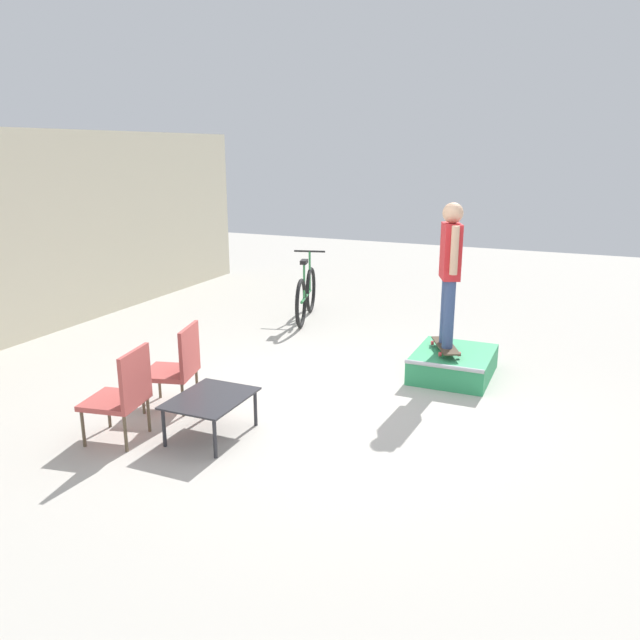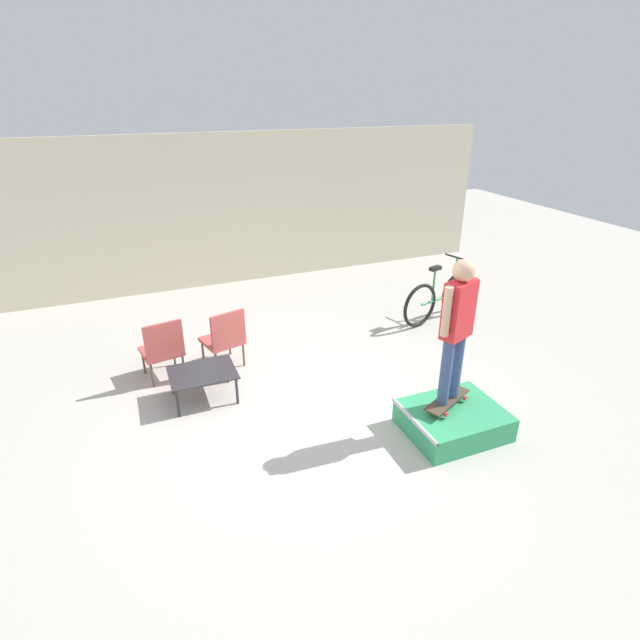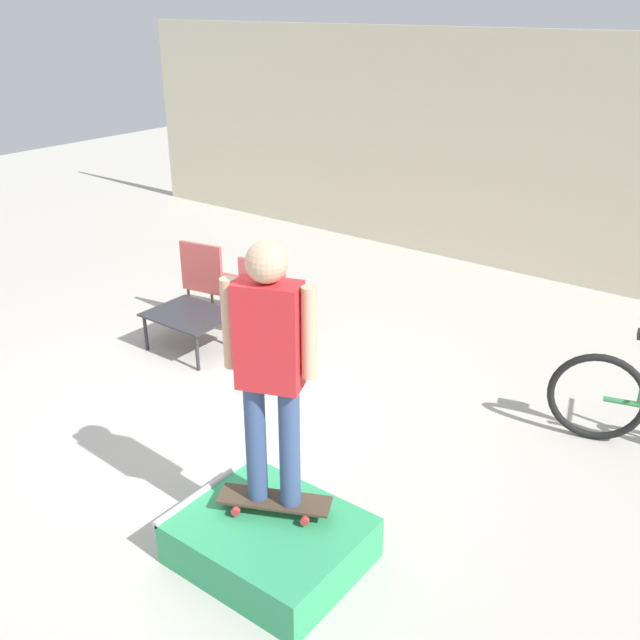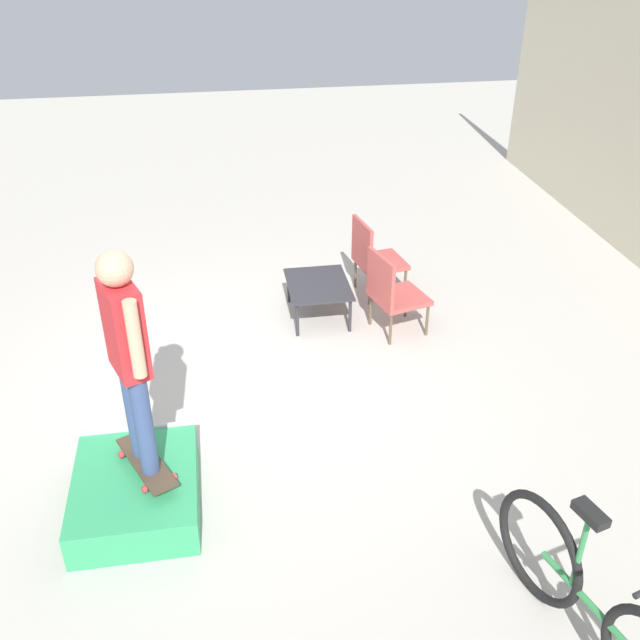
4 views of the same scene
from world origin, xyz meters
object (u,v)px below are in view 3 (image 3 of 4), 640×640
Objects in this scene: skate_ramp_box at (270,540)px; patio_chair_right at (269,295)px; patio_chair_left at (210,277)px; person_skater at (270,358)px; skateboard_on_ramp at (274,500)px; coffee_table at (190,318)px.

skate_ramp_box is 1.24× the size of patio_chair_right.
patio_chair_left is at bearing 140.20° from skate_ramp_box.
person_skater is at bearing 116.20° from patio_chair_right.
skate_ramp_box is 1.27m from person_skater.
skateboard_on_ramp is 1.03m from person_skater.
patio_chair_right is (-2.12, 2.42, 0.11)m from skateboard_on_ramp.
patio_chair_left is 0.86m from patio_chair_right.
person_skater reaches higher than skate_ramp_box.
skate_ramp_box is 3.19m from coffee_table.
person_skater is at bearing 1.22° from skateboard_on_ramp.
patio_chair_right reaches higher than skateboard_on_ramp.
patio_chair_left reaches higher than skate_ramp_box.
patio_chair_right is (-2.12, 2.42, -0.92)m from person_skater.
skate_ramp_box is 0.66× the size of person_skater.
coffee_table reaches higher than skate_ramp_box.
person_skater is (0.00, 0.00, 1.03)m from skateboard_on_ramp.
skateboard_on_ramp is at bearing 130.62° from patio_chair_left.
patio_chair_left is 1.00× the size of patio_chair_right.
person_skater is at bearing 130.62° from patio_chair_left.
coffee_table reaches higher than skateboard_on_ramp.
coffee_table is at bearing 42.23° from patio_chair_right.
patio_chair_left is at bearing 115.62° from skateboard_on_ramp.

